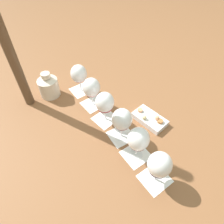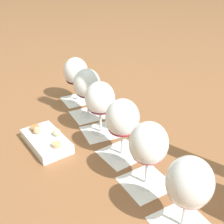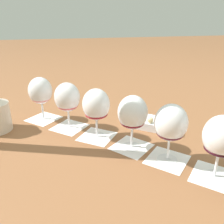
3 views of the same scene
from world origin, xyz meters
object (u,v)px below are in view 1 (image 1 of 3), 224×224
(wine_glass_3, at_px, (122,120))
(ceramic_vase, at_px, (49,86))
(wine_glass_1, at_px, (92,88))
(snack_dish, at_px, (150,119))
(wine_glass_5, at_px, (159,165))
(wine_glass_0, at_px, (79,75))
(wine_glass_2, at_px, (105,103))
(wine_glass_4, at_px, (138,140))

(wine_glass_3, xyz_separation_m, ceramic_vase, (-0.47, 0.24, -0.05))
(wine_glass_1, relative_size, snack_dish, 0.88)
(wine_glass_1, relative_size, ceramic_vase, 1.15)
(wine_glass_3, distance_m, snack_dish, 0.21)
(wine_glass_5, height_order, snack_dish, wine_glass_5)
(wine_glass_5, distance_m, ceramic_vase, 0.78)
(wine_glass_0, height_order, snack_dish, wine_glass_0)
(wine_glass_0, height_order, wine_glass_1, same)
(wine_glass_1, bearing_deg, wine_glass_5, -47.64)
(wine_glass_3, height_order, ceramic_vase, wine_glass_3)
(wine_glass_1, distance_m, wine_glass_5, 0.54)
(wine_glass_0, height_order, ceramic_vase, wine_glass_0)
(wine_glass_5, bearing_deg, wine_glass_1, 132.36)
(wine_glass_2, bearing_deg, wine_glass_3, -44.28)
(wine_glass_0, xyz_separation_m, wine_glass_4, (0.38, -0.41, 0.00))
(wine_glass_3, relative_size, wine_glass_5, 1.00)
(wine_glass_5, relative_size, snack_dish, 0.88)
(wine_glass_5, bearing_deg, wine_glass_2, 132.28)
(wine_glass_3, distance_m, wine_glass_5, 0.27)
(wine_glass_2, xyz_separation_m, wine_glass_5, (0.27, -0.30, 0.00))
(snack_dish, bearing_deg, wine_glass_5, -83.56)
(wine_glass_0, distance_m, wine_glass_4, 0.56)
(wine_glass_3, bearing_deg, wine_glass_4, -49.62)
(wine_glass_1, distance_m, wine_glass_2, 0.14)
(wine_glass_4, relative_size, wine_glass_5, 1.00)
(ceramic_vase, bearing_deg, wine_glass_5, -34.55)
(wine_glass_3, bearing_deg, snack_dish, 41.94)
(wine_glass_0, xyz_separation_m, wine_glass_5, (0.47, -0.51, 0.00))
(wine_glass_3, bearing_deg, ceramic_vase, 153.00)
(wine_glass_4, xyz_separation_m, snack_dish, (0.05, 0.22, -0.10))
(wine_glass_0, height_order, wine_glass_4, same)
(wine_glass_0, xyz_separation_m, wine_glass_1, (0.10, -0.11, 0.00))
(wine_glass_1, height_order, snack_dish, wine_glass_1)
(wine_glass_0, xyz_separation_m, ceramic_vase, (-0.17, -0.07, -0.05))
(wine_glass_4, bearing_deg, snack_dish, 76.50)
(wine_glass_3, bearing_deg, wine_glass_0, 133.94)
(wine_glass_2, relative_size, wine_glass_4, 1.00)
(wine_glass_4, bearing_deg, wine_glass_3, 130.38)
(wine_glass_4, height_order, ceramic_vase, wine_glass_4)
(wine_glass_4, xyz_separation_m, ceramic_vase, (-0.55, 0.34, -0.05))
(wine_glass_0, distance_m, snack_dish, 0.48)
(wine_glass_3, bearing_deg, wine_glass_5, -49.54)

